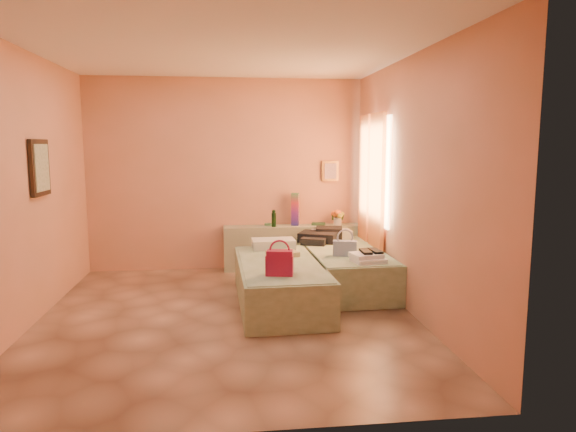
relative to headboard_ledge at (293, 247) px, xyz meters
name	(u,v)px	position (x,y,z in m)	size (l,w,h in m)	color
ground	(228,317)	(-0.98, -2.10, -0.33)	(4.50, 4.50, 0.00)	tan
room_walls	(244,150)	(-0.77, -1.53, 1.46)	(4.02, 4.51, 2.81)	#E39779
headboard_ledge	(293,247)	(0.00, 0.00, 0.00)	(2.05, 0.30, 0.65)	#959B7F
bed_left	(280,283)	(-0.38, -1.70, -0.08)	(0.90, 2.00, 0.50)	#ACC39D
bed_right	(343,268)	(0.52, -1.05, -0.08)	(0.90, 2.00, 0.50)	#ACC39D
water_bottle	(274,219)	(-0.29, -0.07, 0.44)	(0.07, 0.07, 0.23)	#133517
rainbow_box	(295,209)	(0.03, 0.02, 0.57)	(0.11, 0.11, 0.48)	#9D133C
small_dish	(268,224)	(-0.36, 0.06, 0.34)	(0.12, 0.12, 0.03)	#509465
green_book	(318,224)	(0.38, 0.02, 0.34)	(0.20, 0.14, 0.03)	#2A4E31
flower_vase	(338,216)	(0.67, -0.03, 0.46)	(0.21, 0.21, 0.27)	beige
magenta_handbag	(280,262)	(-0.43, -2.28, 0.31)	(0.28, 0.16, 0.26)	#9D133C
khaki_garment	(283,254)	(-0.31, -1.38, 0.20)	(0.34, 0.27, 0.06)	tan
clothes_pile	(322,236)	(0.34, -0.50, 0.26)	(0.56, 0.56, 0.17)	black
blue_handbag	(345,248)	(0.45, -1.45, 0.27)	(0.29, 0.12, 0.18)	#394D89
towel_stack	(368,258)	(0.64, -1.81, 0.23)	(0.35, 0.30, 0.10)	white
sandal_pair	(371,251)	(0.69, -1.76, 0.29)	(0.20, 0.27, 0.03)	black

